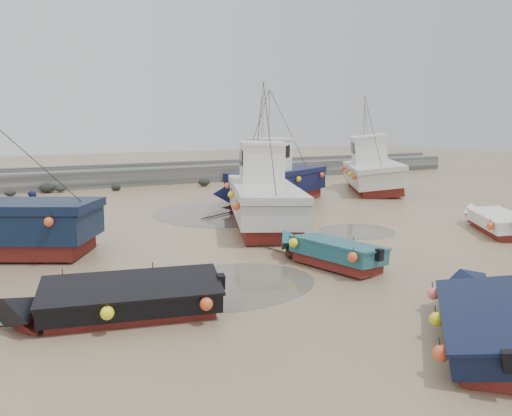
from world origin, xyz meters
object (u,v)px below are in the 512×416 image
at_px(dinghy_2, 327,248).
at_px(dinghy_4, 116,296).
at_px(cabin_boat_1, 261,195).
at_px(cabin_boat_3, 373,170).
at_px(dinghy_1, 492,315).
at_px(dinghy_3, 495,219).
at_px(cabin_boat_2, 272,180).
at_px(person, 35,236).

distance_m(dinghy_2, dinghy_4, 7.02).
distance_m(dinghy_2, cabin_boat_1, 6.91).
bearing_deg(cabin_boat_3, dinghy_1, -94.04).
bearing_deg(dinghy_4, cabin_boat_3, -41.44).
relative_size(dinghy_3, cabin_boat_1, 0.49).
relative_size(dinghy_1, dinghy_2, 1.03).
xyz_separation_m(cabin_boat_2, person, (-12.38, -2.66, -1.35)).
distance_m(dinghy_2, cabin_boat_3, 18.42).
xyz_separation_m(dinghy_3, person, (-17.15, 7.87, -0.55)).
distance_m(dinghy_1, dinghy_3, 11.58).
distance_m(dinghy_1, cabin_boat_1, 12.98).
distance_m(dinghy_4, cabin_boat_2, 16.98).
bearing_deg(person, dinghy_2, 115.98).
xyz_separation_m(dinghy_4, cabin_boat_3, (19.81, 14.41, 0.80)).
bearing_deg(cabin_boat_3, dinghy_3, -77.23).
bearing_deg(cabin_boat_2, dinghy_4, 111.74).
bearing_deg(dinghy_4, cabin_boat_1, -32.57).
relative_size(dinghy_4, cabin_boat_3, 0.67).
bearing_deg(cabin_boat_1, dinghy_1, -75.09).
height_order(dinghy_3, cabin_boat_2, cabin_boat_2).
height_order(dinghy_4, person, dinghy_4).
relative_size(dinghy_2, dinghy_4, 0.80).
relative_size(cabin_boat_2, person, 5.09).
height_order(cabin_boat_2, cabin_boat_3, same).
relative_size(dinghy_2, cabin_boat_3, 0.54).
bearing_deg(cabin_boat_3, cabin_boat_1, -121.47).
xyz_separation_m(dinghy_1, person, (-7.92, 14.87, -0.54)).
height_order(dinghy_1, cabin_boat_3, cabin_boat_3).
xyz_separation_m(dinghy_3, cabin_boat_1, (-7.90, 5.89, 0.76)).
bearing_deg(person, dinghy_1, 101.42).
relative_size(dinghy_1, dinghy_3, 1.03).
height_order(cabin_boat_1, person, cabin_boat_1).
bearing_deg(dinghy_2, cabin_boat_2, 54.14).
height_order(dinghy_4, cabin_boat_3, cabin_boat_3).
bearing_deg(cabin_boat_1, person, -171.33).
xyz_separation_m(dinghy_2, dinghy_3, (9.10, 0.88, -0.01)).
bearing_deg(dinghy_1, cabin_boat_3, 100.20).
distance_m(dinghy_4, cabin_boat_1, 11.45).
xyz_separation_m(dinghy_4, cabin_boat_1, (8.09, 8.07, 0.78)).
distance_m(dinghy_1, dinghy_2, 6.12).
bearing_deg(dinghy_1, cabin_boat_2, 120.08).
xyz_separation_m(dinghy_1, cabin_boat_3, (13.04, 19.23, 0.80)).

